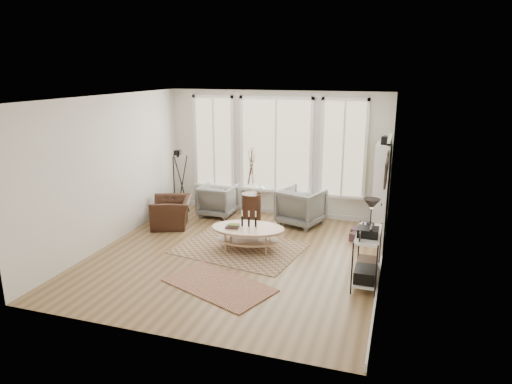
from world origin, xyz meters
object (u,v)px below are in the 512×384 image
(side_table, at_px, (251,184))
(bookcase, at_px, (381,188))
(coffee_table, at_px, (248,232))
(armchair_right, at_px, (301,207))
(low_shelf, at_px, (367,252))
(armchair_left, at_px, (218,200))
(accent_chair, at_px, (172,212))

(side_table, bearing_deg, bookcase, 4.46)
(coffee_table, height_order, armchair_right, armchair_right)
(coffee_table, bearing_deg, side_table, 105.92)
(low_shelf, bearing_deg, armchair_right, 123.60)
(armchair_left, height_order, accent_chair, armchair_left)
(low_shelf, xyz_separation_m, armchair_right, (-1.63, 2.45, -0.10))
(armchair_right, bearing_deg, coffee_table, 87.48)
(armchair_left, bearing_deg, accent_chair, 56.36)
(low_shelf, bearing_deg, side_table, 140.01)
(low_shelf, xyz_separation_m, coffee_table, (-2.29, 0.70, -0.17))
(low_shelf, relative_size, armchair_right, 1.45)
(coffee_table, xyz_separation_m, armchair_left, (-1.36, 1.78, 0.02))
(bookcase, xyz_separation_m, accent_chair, (-4.38, -1.04, -0.64))
(bookcase, distance_m, side_table, 2.81)
(bookcase, height_order, armchair_left, bookcase)
(low_shelf, height_order, armchair_left, low_shelf)
(side_table, bearing_deg, armchair_right, 7.40)
(side_table, relative_size, accent_chair, 1.90)
(bookcase, distance_m, coffee_table, 3.03)
(accent_chair, bearing_deg, armchair_left, 124.42)
(bookcase, xyz_separation_m, side_table, (-2.80, -0.22, -0.08))
(armchair_left, bearing_deg, armchair_right, 179.39)
(coffee_table, distance_m, armchair_left, 2.24)
(armchair_right, bearing_deg, accent_chair, 37.94)
(bookcase, xyz_separation_m, armchair_left, (-3.70, -0.04, -0.59))
(bookcase, distance_m, low_shelf, 2.56)
(low_shelf, distance_m, armchair_left, 4.41)
(bookcase, height_order, low_shelf, bookcase)
(coffee_table, xyz_separation_m, armchair_right, (0.66, 1.75, 0.06))
(armchair_left, xyz_separation_m, armchair_right, (2.02, -0.03, 0.04))
(armchair_left, xyz_separation_m, accent_chair, (-0.68, -1.01, -0.06))
(armchair_right, height_order, side_table, side_table)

